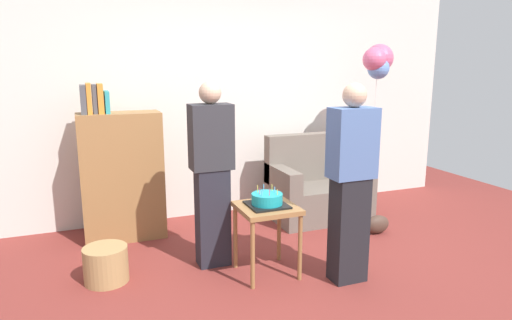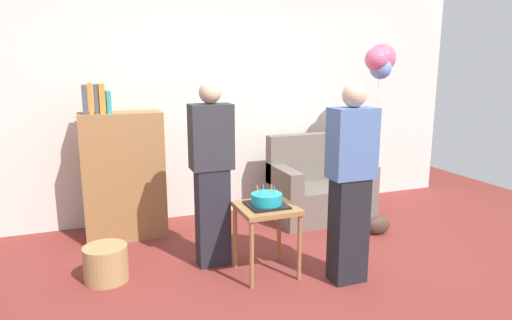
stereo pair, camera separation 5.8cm
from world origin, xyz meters
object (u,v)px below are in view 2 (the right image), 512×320
(birthday_cake, at_px, (267,200))
(wicker_basket, at_px, (106,263))
(balloon_bunch, at_px, (380,61))
(handbag, at_px, (379,225))
(side_table, at_px, (266,216))
(couch, at_px, (319,189))
(person_blowing_candles, at_px, (212,174))
(bookshelf, at_px, (123,174))
(person_holding_cake, at_px, (350,184))

(birthday_cake, relative_size, wicker_basket, 0.89)
(wicker_basket, height_order, balloon_bunch, balloon_bunch)
(handbag, bearing_deg, side_table, -163.54)
(birthday_cake, bearing_deg, wicker_basket, 164.90)
(couch, distance_m, side_table, 1.63)
(person_blowing_candles, bearing_deg, couch, 22.99)
(side_table, distance_m, wicker_basket, 1.39)
(bookshelf, distance_m, side_table, 1.68)
(side_table, height_order, balloon_bunch, balloon_bunch)
(bookshelf, height_order, person_holding_cake, person_holding_cake)
(bookshelf, bearing_deg, person_blowing_candles, -54.26)
(bookshelf, bearing_deg, person_holding_cake, -45.30)
(couch, relative_size, balloon_bunch, 0.55)
(person_holding_cake, distance_m, balloon_bunch, 2.05)
(couch, height_order, bookshelf, bookshelf)
(bookshelf, xyz_separation_m, birthday_cake, (1.05, -1.30, -0.02))
(person_holding_cake, distance_m, handbag, 1.38)
(person_blowing_candles, relative_size, handbag, 5.82)
(person_blowing_candles, relative_size, wicker_basket, 4.53)
(bookshelf, xyz_separation_m, wicker_basket, (-0.24, -0.95, -0.53))
(balloon_bunch, bearing_deg, bookshelf, 174.09)
(wicker_basket, bearing_deg, birthday_cake, -15.10)
(person_blowing_candles, bearing_deg, balloon_bunch, 11.63)
(person_blowing_candles, xyz_separation_m, wicker_basket, (-0.92, -0.01, -0.68))
(handbag, xyz_separation_m, balloon_bunch, (0.32, 0.58, 1.70))
(person_blowing_candles, distance_m, wicker_basket, 1.15)
(couch, bearing_deg, handbag, -65.87)
(balloon_bunch, bearing_deg, birthday_cake, -150.39)
(side_table, distance_m, birthday_cake, 0.14)
(person_blowing_candles, xyz_separation_m, balloon_bunch, (2.14, 0.65, 0.97))
(person_holding_cake, xyz_separation_m, wicker_basket, (-1.88, 0.70, -0.68))
(couch, xyz_separation_m, bookshelf, (-2.18, 0.14, 0.34))
(bookshelf, height_order, birthday_cake, bookshelf)
(wicker_basket, xyz_separation_m, handbag, (2.75, 0.08, -0.05))
(side_table, xyz_separation_m, birthday_cake, (-0.00, 0.00, 0.14))
(couch, height_order, person_holding_cake, person_holding_cake)
(person_blowing_candles, relative_size, balloon_bunch, 0.82)
(person_holding_cake, bearing_deg, balloon_bunch, -124.62)
(person_holding_cake, xyz_separation_m, handbag, (0.87, 0.78, -0.73))
(wicker_basket, bearing_deg, couch, 18.53)
(person_holding_cake, relative_size, balloon_bunch, 0.82)
(couch, xyz_separation_m, wicker_basket, (-2.42, -0.81, -0.19))
(birthday_cake, bearing_deg, side_table, -70.52)
(side_table, distance_m, handbag, 1.57)
(side_table, bearing_deg, handbag, 16.46)
(couch, distance_m, balloon_bunch, 1.60)
(bookshelf, distance_m, person_holding_cake, 2.32)
(birthday_cake, relative_size, handbag, 1.14)
(person_holding_cake, xyz_separation_m, balloon_bunch, (1.19, 1.36, 0.97))
(bookshelf, distance_m, birthday_cake, 1.67)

